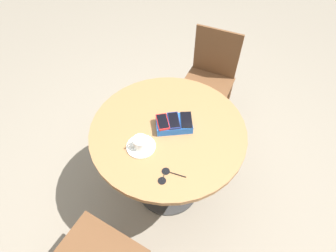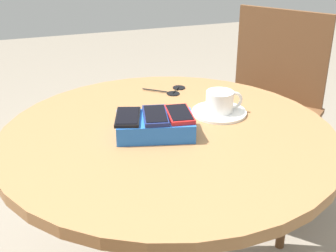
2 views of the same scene
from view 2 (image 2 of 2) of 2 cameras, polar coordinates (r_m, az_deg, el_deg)
round_table at (r=1.32m, az=-0.00°, el=-6.60°), size 0.91×0.91×0.72m
phone_box at (r=1.23m, az=-1.65°, el=0.04°), size 0.22×0.17×0.05m
phone_black at (r=1.22m, az=-4.93°, el=1.11°), size 0.09×0.13×0.01m
phone_navy at (r=1.22m, az=-1.57°, el=1.30°), size 0.08×0.13×0.01m
phone_red at (r=1.23m, az=1.39°, el=1.45°), size 0.08×0.12×0.01m
saucer at (r=1.37m, az=6.25°, el=1.68°), size 0.16×0.16×0.01m
coffee_cup at (r=1.36m, az=6.42°, el=3.05°), size 0.11×0.08×0.06m
sunglasses at (r=1.53m, az=0.70°, el=4.35°), size 0.14×0.09×0.01m
chair_far_side at (r=2.06m, az=11.92°, el=1.86°), size 0.60×0.60×0.88m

